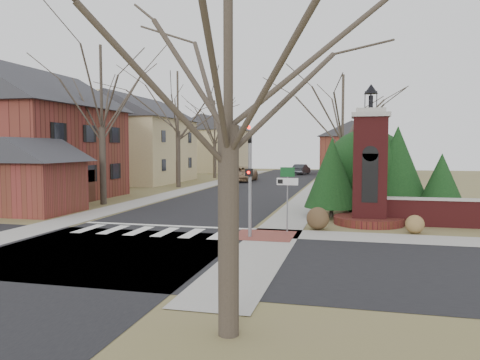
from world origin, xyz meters
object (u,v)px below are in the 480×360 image
(distant_car, at_px, (301,169))
(sign_post, at_px, (287,186))
(brick_gate_monument, at_px, (369,178))
(pickup_truck, at_px, (242,174))
(traffic_signal_pole, at_px, (250,173))

(distant_car, bearing_deg, sign_post, 104.83)
(brick_gate_monument, xyz_separation_m, pickup_truck, (-12.11, 25.40, -1.40))
(sign_post, distance_m, pickup_truck, 29.73)
(pickup_truck, bearing_deg, traffic_signal_pole, -77.68)
(sign_post, xyz_separation_m, pickup_truck, (-8.71, 28.41, -1.18))
(traffic_signal_pole, height_order, brick_gate_monument, brick_gate_monument)
(traffic_signal_pole, xyz_separation_m, pickup_truck, (-7.41, 29.82, -1.82))
(brick_gate_monument, bearing_deg, distant_car, 100.66)
(traffic_signal_pole, relative_size, pickup_truck, 0.81)
(traffic_signal_pole, relative_size, distant_car, 1.08)
(traffic_signal_pole, distance_m, sign_post, 2.02)
(brick_gate_monument, bearing_deg, sign_post, -138.58)
(traffic_signal_pole, height_order, distant_car, traffic_signal_pole)
(traffic_signal_pole, xyz_separation_m, distant_car, (-2.70, 43.74, -1.90))
(pickup_truck, bearing_deg, brick_gate_monument, -66.15)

